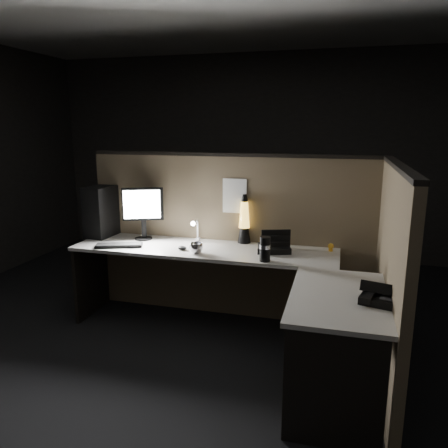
% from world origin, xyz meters
% --- Properties ---
extents(floor, '(6.00, 6.00, 0.00)m').
position_xyz_m(floor, '(0.00, 0.00, 0.00)').
color(floor, black).
rests_on(floor, ground).
extents(room_shell, '(6.00, 6.00, 6.00)m').
position_xyz_m(room_shell, '(0.00, 0.00, 1.62)').
color(room_shell, silver).
rests_on(room_shell, ground).
extents(partition_back, '(2.66, 0.06, 1.50)m').
position_xyz_m(partition_back, '(0.00, 0.93, 0.75)').
color(partition_back, brown).
rests_on(partition_back, ground).
extents(partition_right, '(0.06, 1.66, 1.50)m').
position_xyz_m(partition_right, '(1.33, 0.10, 0.75)').
color(partition_right, brown).
rests_on(partition_right, ground).
extents(desk, '(2.60, 1.60, 0.73)m').
position_xyz_m(desk, '(0.18, 0.25, 0.58)').
color(desk, beige).
rests_on(desk, ground).
extents(pc_tower, '(0.24, 0.47, 0.48)m').
position_xyz_m(pc_tower, '(-1.22, 0.82, 0.97)').
color(pc_tower, black).
rests_on(pc_tower, desk).
extents(monitor, '(0.36, 0.18, 0.48)m').
position_xyz_m(monitor, '(-0.79, 0.75, 1.02)').
color(monitor, black).
rests_on(monitor, desk).
extents(keyboard, '(0.42, 0.27, 0.02)m').
position_xyz_m(keyboard, '(-0.88, 0.45, 0.74)').
color(keyboard, black).
rests_on(keyboard, desk).
extents(mouse, '(0.10, 0.09, 0.03)m').
position_xyz_m(mouse, '(-0.31, 0.50, 0.75)').
color(mouse, black).
rests_on(mouse, desk).
extents(clip_lamp, '(0.04, 0.17, 0.21)m').
position_xyz_m(clip_lamp, '(-0.27, 0.74, 0.86)').
color(clip_lamp, silver).
rests_on(clip_lamp, desk).
extents(organizer, '(0.31, 0.29, 0.19)m').
position_xyz_m(organizer, '(0.46, 0.67, 0.77)').
color(organizer, black).
rests_on(organizer, desk).
extents(lava_lamp, '(0.12, 0.12, 0.44)m').
position_xyz_m(lava_lamp, '(0.15, 0.87, 0.91)').
color(lava_lamp, black).
rests_on(lava_lamp, desk).
extents(travel_mug, '(0.09, 0.09, 0.20)m').
position_xyz_m(travel_mug, '(0.43, 0.37, 0.83)').
color(travel_mug, black).
rests_on(travel_mug, desk).
extents(steel_mug, '(0.15, 0.15, 0.09)m').
position_xyz_m(steel_mug, '(-0.16, 0.43, 0.77)').
color(steel_mug, '#B0B0B7').
rests_on(steel_mug, desk).
extents(figurine, '(0.05, 0.05, 0.05)m').
position_xyz_m(figurine, '(0.92, 0.79, 0.77)').
color(figurine, yellow).
rests_on(figurine, desk).
extents(pinned_paper, '(0.22, 0.00, 0.31)m').
position_xyz_m(pinned_paper, '(0.05, 0.90, 1.15)').
color(pinned_paper, white).
rests_on(pinned_paper, partition_back).
extents(desk_phone, '(0.26, 0.26, 0.13)m').
position_xyz_m(desk_phone, '(1.24, -0.26, 0.78)').
color(desk_phone, black).
rests_on(desk_phone, desk).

